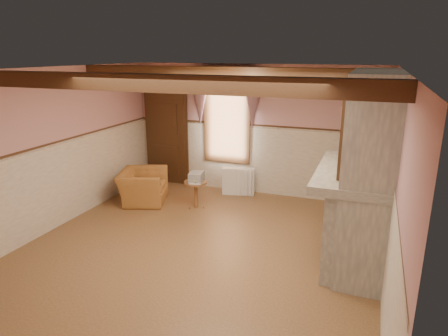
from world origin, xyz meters
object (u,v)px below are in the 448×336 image
at_px(radiator, 238,181).
at_px(bowl, 355,167).
at_px(armchair, 143,186).
at_px(side_table, 196,194).
at_px(mantel_clock, 359,150).
at_px(oil_lamp, 357,155).

distance_m(radiator, bowl, 3.48).
bearing_deg(armchair, radiator, -76.34).
bearing_deg(bowl, armchair, 166.30).
bearing_deg(side_table, mantel_clock, -5.01).
bearing_deg(radiator, oil_lamp, -49.51).
relative_size(armchair, side_table, 1.86).
distance_m(side_table, bowl, 3.45).
height_order(radiator, oil_lamp, oil_lamp).
bearing_deg(mantel_clock, side_table, 174.99).
distance_m(armchair, oil_lamp, 4.44).
bearing_deg(oil_lamp, radiator, 143.38).
height_order(armchair, oil_lamp, oil_lamp).
bearing_deg(bowl, radiator, 139.02).
xyz_separation_m(side_table, bowl, (3.03, -1.12, 1.19)).
bearing_deg(radiator, armchair, -159.85).
height_order(armchair, side_table, armchair).
relative_size(armchair, bowl, 2.81).
distance_m(mantel_clock, oil_lamp, 0.55).
relative_size(radiator, oil_lamp, 2.50).
xyz_separation_m(bowl, oil_lamp, (0.00, 0.31, 0.10)).
bearing_deg(armchair, oil_lamp, -119.01).
relative_size(radiator, mantel_clock, 2.92).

